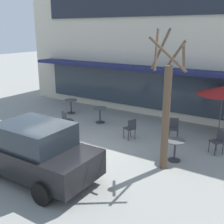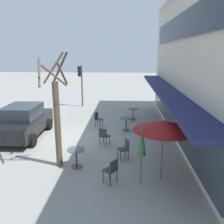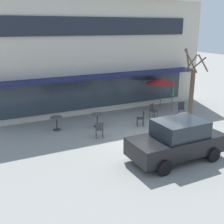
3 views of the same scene
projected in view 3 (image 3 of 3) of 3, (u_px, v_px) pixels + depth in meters
ground_plane at (150, 144)px, 13.90m from camera, size 80.00×80.00×0.00m
building_facade at (78, 50)px, 21.30m from camera, size 16.38×9.10×7.76m
cafe_table_near_wall at (182, 116)px, 16.48m from camera, size 0.70×0.70×0.76m
cafe_table_streetside at (97, 118)px, 16.20m from camera, size 0.70×0.70×0.76m
cafe_table_by_tree at (57, 121)px, 15.63m from camera, size 0.70×0.70×0.76m
patio_umbrella_green_folded at (161, 81)px, 19.10m from camera, size 2.10×2.10×2.20m
patio_umbrella_cream_folded at (173, 88)px, 18.75m from camera, size 0.28×0.28×2.20m
cafe_chair_0 at (99, 129)px, 14.46m from camera, size 0.51×0.51×0.89m
cafe_chair_1 at (153, 110)px, 17.77m from camera, size 0.52×0.52×0.89m
cafe_chair_2 at (181, 108)px, 18.20m from camera, size 0.56×0.56×0.89m
cafe_chair_3 at (142, 117)px, 16.27m from camera, size 0.53×0.53×0.89m
parked_sedan at (177, 140)px, 12.06m from camera, size 4.21×2.04×1.76m
street_tree at (192, 94)px, 15.37m from camera, size 1.25×1.26×4.47m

